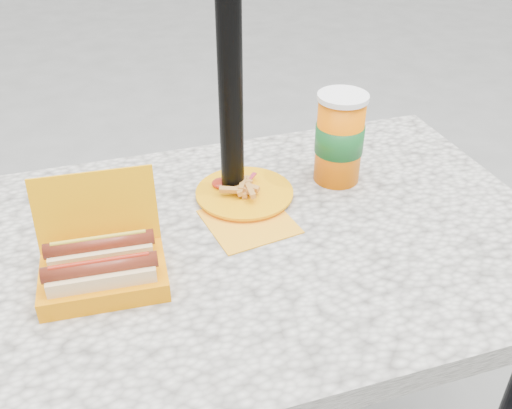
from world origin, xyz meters
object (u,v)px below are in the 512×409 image
object	(u,v)px
hotdog_box	(103,266)
soda_cup	(339,138)
umbrella_pole	(229,36)
fries_plate	(244,194)

from	to	relation	value
hotdog_box	soda_cup	world-z (taller)	soda_cup
umbrella_pole	hotdog_box	size ratio (longest dim) A/B	9.64
hotdog_box	soda_cup	xyz separation A→B (m)	(0.54, 0.20, 0.06)
umbrella_pole	hotdog_box	bearing A→B (deg)	-144.21
fries_plate	soda_cup	world-z (taller)	soda_cup
umbrella_pole	hotdog_box	distance (m)	0.48
soda_cup	umbrella_pole	bearing A→B (deg)	177.46
umbrella_pole	soda_cup	xyz separation A→B (m)	(0.24, -0.01, -0.25)
umbrella_pole	fries_plate	size ratio (longest dim) A/B	7.41
soda_cup	fries_plate	bearing A→B (deg)	-175.80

